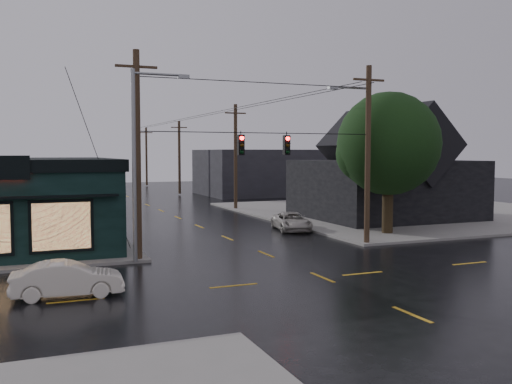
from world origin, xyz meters
name	(u,v)px	position (x,y,z in m)	size (l,w,h in m)	color
ground_plane	(322,277)	(0.00, 0.00, 0.00)	(160.00, 160.00, 0.00)	black
sidewalk_ne	(411,212)	(20.00, 20.00, 0.07)	(28.00, 28.00, 0.15)	gray
ne_building	(384,163)	(15.00, 17.00, 4.47)	(12.60, 11.60, 8.75)	black
corner_tree	(389,144)	(9.91, 9.31, 5.81)	(6.56, 6.56, 8.97)	black
utility_pole_nw	(139,261)	(-6.50, 6.50, 0.00)	(2.00, 0.32, 10.15)	#342517
utility_pole_ne	(367,245)	(6.50, 6.50, 0.00)	(2.00, 0.32, 10.15)	#342517
utility_pole_far_a	(236,210)	(6.50, 28.00, 0.00)	(2.00, 0.32, 9.65)	#342517
utility_pole_far_b	(180,195)	(6.50, 48.00, 0.00)	(2.00, 0.32, 9.15)	#342517
utility_pole_far_c	(147,186)	(6.50, 68.00, 0.00)	(2.00, 0.32, 9.15)	#342517
span_signal_assembly	(264,145)	(0.10, 6.50, 5.70)	(13.00, 0.48, 1.23)	black
streetlight_nw	(136,265)	(-6.80, 5.80, 0.00)	(5.40, 0.30, 9.15)	gray
streetlight_ne	(367,243)	(7.00, 7.20, 0.00)	(5.40, 0.30, 9.15)	gray
bg_building_east	(259,172)	(16.00, 45.00, 2.80)	(14.00, 12.00, 5.60)	black
sedan_cream	(68,279)	(-10.22, 0.70, 0.66)	(1.39, 3.99, 1.31)	silver
suv_silver	(292,222)	(5.18, 13.58, 0.61)	(2.02, 4.38, 1.22)	#AFA9A1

